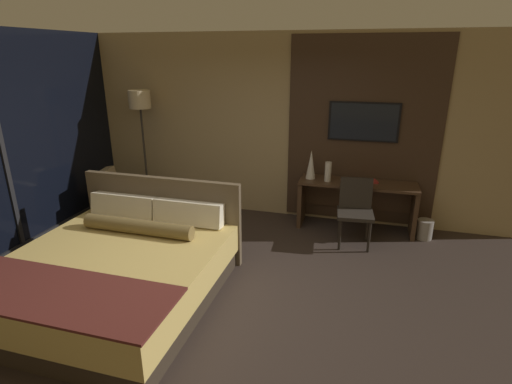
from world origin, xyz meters
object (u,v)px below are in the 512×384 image
object	(u,v)px
desk	(357,197)
vase_tall	(311,164)
book	(369,181)
floor_lamp	(141,110)
vase_short	(328,172)
bed	(117,271)
desk_chair	(355,206)
tv	(364,122)
waste_bin	(425,229)
armchair_by_window	(125,203)

from	to	relation	value
desk	vase_tall	world-z (taller)	vase_tall
book	vase_tall	bearing A→B (deg)	-177.81
floor_lamp	vase_tall	size ratio (longest dim) A/B	4.56
vase_short	book	bearing A→B (deg)	10.27
bed	desk_chair	xyz separation A→B (m)	(2.35, 2.04, 0.23)
tv	book	bearing A→B (deg)	-51.38
book	floor_lamp	bearing A→B (deg)	-178.55
tv	desk_chair	xyz separation A→B (m)	(0.00, -0.71, -1.02)
desk	waste_bin	size ratio (longest dim) A/B	5.97
desk	vase_short	size ratio (longest dim) A/B	5.85
desk_chair	floor_lamp	distance (m)	3.61
book	tv	bearing A→B (deg)	128.62
armchair_by_window	vase_tall	xyz separation A→B (m)	(2.81, 0.61, 0.67)
desk	tv	size ratio (longest dim) A/B	1.69
vase_tall	vase_short	distance (m)	0.28
tv	book	distance (m)	0.86
desk_chair	armchair_by_window	world-z (taller)	desk_chair
desk	floor_lamp	xyz separation A→B (m)	(-3.41, -0.08, 1.16)
desk_chair	armchair_by_window	distance (m)	3.52
vase_short	floor_lamp	bearing A→B (deg)	179.69
tv	waste_bin	bearing A→B (deg)	-17.98
vase_tall	armchair_by_window	bearing A→B (deg)	-167.73
desk_chair	book	distance (m)	0.57
vase_tall	floor_lamp	bearing A→B (deg)	-178.78
desk	tv	xyz separation A→B (m)	(-0.00, 0.20, 1.07)
tv	waste_bin	size ratio (longest dim) A/B	3.53
armchair_by_window	waste_bin	distance (m)	4.51
desk_chair	bed	bearing A→B (deg)	-144.29
bed	tv	world-z (taller)	tv
bed	floor_lamp	distance (m)	3.00
armchair_by_window	vase_tall	size ratio (longest dim) A/B	2.12
desk_chair	waste_bin	bearing A→B (deg)	16.92
floor_lamp	book	bearing A→B (deg)	1.45
desk_chair	tv	bearing A→B (deg)	84.68
floor_lamp	book	xyz separation A→B (m)	(3.57, 0.09, -0.91)
armchair_by_window	bed	bearing A→B (deg)	-160.23
tv	armchair_by_window	bearing A→B (deg)	-166.51
waste_bin	vase_tall	bearing A→B (deg)	177.07
bed	waste_bin	world-z (taller)	bed
tv	floor_lamp	size ratio (longest dim) A/B	0.51
bed	floor_lamp	world-z (taller)	floor_lamp
book	desk	bearing A→B (deg)	-177.30
floor_lamp	book	world-z (taller)	floor_lamp
armchair_by_window	vase_tall	bearing A→B (deg)	-89.20
floor_lamp	bed	bearing A→B (deg)	-66.60
desk	vase_tall	distance (m)	0.83
bed	floor_lamp	xyz separation A→B (m)	(-1.07, 2.47, 1.33)
vase_short	desk_chair	bearing A→B (deg)	-43.37
tv	vase_tall	distance (m)	0.96
bed	vase_short	size ratio (longest dim) A/B	7.87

